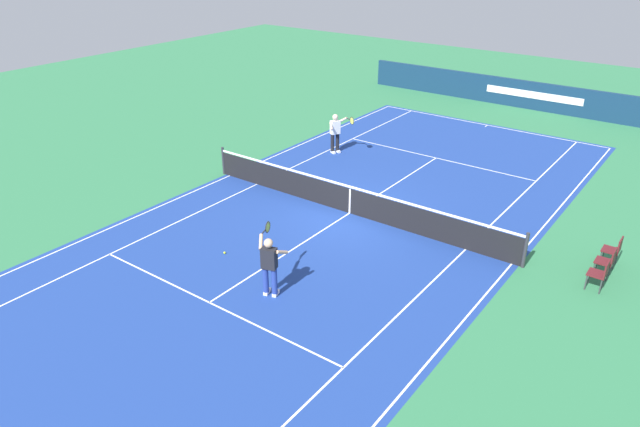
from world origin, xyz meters
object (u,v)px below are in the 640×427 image
object	(u,v)px
tennis_player_far	(336,131)
tennis_ball	(225,253)
spectator_chair_1	(608,260)
spectator_chair_2	(601,273)
spectator_chair_0	(614,249)
tennis_net	(350,200)
tennis_player_near	(269,263)

from	to	relation	value
tennis_player_far	tennis_ball	world-z (taller)	tennis_player_far
spectator_chair_1	spectator_chair_2	bearing A→B (deg)	0.00
tennis_ball	spectator_chair_2	xyz separation A→B (m)	(-4.43, 9.19, 0.49)
tennis_player_far	spectator_chair_0	size ratio (longest dim) A/B	1.93
tennis_net	spectator_chair_0	size ratio (longest dim) A/B	13.30
tennis_player_far	spectator_chair_1	size ratio (longest dim) A/B	1.93
tennis_net	tennis_ball	xyz separation A→B (m)	(4.40, -1.44, -0.46)
tennis_net	spectator_chair_2	bearing A→B (deg)	90.25
spectator_chair_0	spectator_chair_2	distance (m)	1.53
tennis_player_near	spectator_chair_0	xyz separation A→B (m)	(-6.76, 6.74, -0.41)
tennis_player_far	spectator_chair_2	world-z (taller)	tennis_player_far
tennis_player_near	spectator_chair_0	bearing A→B (deg)	135.07
tennis_player_near	tennis_player_far	distance (m)	10.77
tennis_net	tennis_player_far	bearing A→B (deg)	-140.34
tennis_net	spectator_chair_2	xyz separation A→B (m)	(-0.03, 7.75, 0.03)
tennis_net	spectator_chair_1	world-z (taller)	tennis_net
tennis_ball	spectator_chair_2	size ratio (longest dim) A/B	0.08
tennis_net	tennis_ball	world-z (taller)	tennis_net
tennis_player_near	spectator_chair_1	xyz separation A→B (m)	(-5.99, 6.74, -0.41)
tennis_ball	spectator_chair_0	world-z (taller)	spectator_chair_0
tennis_player_far	spectator_chair_1	bearing A→B (deg)	72.20
tennis_player_far	spectator_chair_0	bearing A→B (deg)	75.74
tennis_player_near	spectator_chair_2	distance (m)	8.54
tennis_player_near	spectator_chair_2	bearing A→B (deg)	127.77
tennis_net	tennis_player_near	distance (m)	5.31
tennis_net	spectator_chair_2	size ratio (longest dim) A/B	13.30
tennis_ball	spectator_chair_2	distance (m)	10.22
tennis_player_near	spectator_chair_1	size ratio (longest dim) A/B	1.93
tennis_player_far	spectator_chair_1	xyz separation A→B (m)	(3.68, 11.47, -0.41)
tennis_player_far	spectator_chair_2	xyz separation A→B (m)	(4.45, 11.47, -0.41)
tennis_net	spectator_chair_1	distance (m)	7.79
spectator_chair_2	spectator_chair_1	bearing A→B (deg)	180.00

